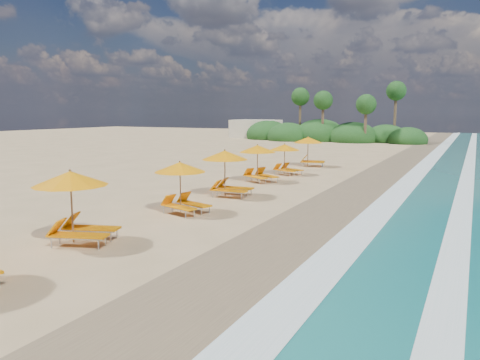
{
  "coord_description": "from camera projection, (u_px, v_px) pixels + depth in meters",
  "views": [
    {
      "loc": [
        8.83,
        -17.09,
        4.09
      ],
      "look_at": [
        0.0,
        0.0,
        1.2
      ],
      "focal_mm": 34.2,
      "sensor_mm": 36.0,
      "label": 1
    }
  ],
  "objects": [
    {
      "name": "beach_building",
      "position": [
        256.0,
        129.0,
        71.58
      ],
      "size": [
        7.0,
        5.0,
        2.8
      ],
      "primitive_type": "cube",
      "color": "beige",
      "rests_on": "ground"
    },
    {
      "name": "ground",
      "position": [
        240.0,
        208.0,
        19.63
      ],
      "size": [
        160.0,
        160.0,
        0.0
      ],
      "primitive_type": "plane",
      "color": "tan",
      "rests_on": "ground"
    },
    {
      "name": "station_6",
      "position": [
        286.0,
        157.0,
        29.82
      ],
      "size": [
        2.6,
        2.55,
        2.03
      ],
      "rotation": [
        0.0,
        0.0,
        -0.34
      ],
      "color": "olive",
      "rests_on": "ground"
    },
    {
      "name": "surf_foam",
      "position": [
        404.0,
        224.0,
        16.58
      ],
      "size": [
        4.0,
        160.0,
        0.01
      ],
      "color": "white",
      "rests_on": "ground"
    },
    {
      "name": "wet_sand",
      "position": [
        331.0,
        217.0,
        17.81
      ],
      "size": [
        4.0,
        160.0,
        0.01
      ],
      "primitive_type": "cube",
      "color": "#897451",
      "rests_on": "ground"
    },
    {
      "name": "station_3",
      "position": [
        183.0,
        184.0,
        18.45
      ],
      "size": [
        2.66,
        2.58,
        2.13
      ],
      "rotation": [
        0.0,
        0.0,
        -0.27
      ],
      "color": "olive",
      "rests_on": "ground"
    },
    {
      "name": "station_7",
      "position": [
        310.0,
        149.0,
        34.31
      ],
      "size": [
        2.78,
        2.68,
        2.26
      ],
      "rotation": [
        0.0,
        0.0,
        0.24
      ],
      "color": "olive",
      "rests_on": "ground"
    },
    {
      "name": "treeline",
      "position": [
        326.0,
        134.0,
        63.98
      ],
      "size": [
        25.8,
        8.8,
        9.74
      ],
      "color": "#163D14",
      "rests_on": "ground"
    },
    {
      "name": "station_4",
      "position": [
        228.0,
        170.0,
        22.13
      ],
      "size": [
        2.63,
        2.48,
        2.29
      ],
      "rotation": [
        0.0,
        0.0,
        0.11
      ],
      "color": "olive",
      "rests_on": "ground"
    },
    {
      "name": "station_5",
      "position": [
        259.0,
        161.0,
        26.73
      ],
      "size": [
        2.95,
        2.95,
        2.21
      ],
      "rotation": [
        0.0,
        0.0,
        -0.5
      ],
      "color": "olive",
      "rests_on": "ground"
    },
    {
      "name": "station_2",
      "position": [
        77.0,
        202.0,
        14.2
      ],
      "size": [
        2.99,
        2.93,
        2.33
      ],
      "rotation": [
        0.0,
        0.0,
        0.34
      ],
      "color": "olive",
      "rests_on": "ground"
    }
  ]
}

